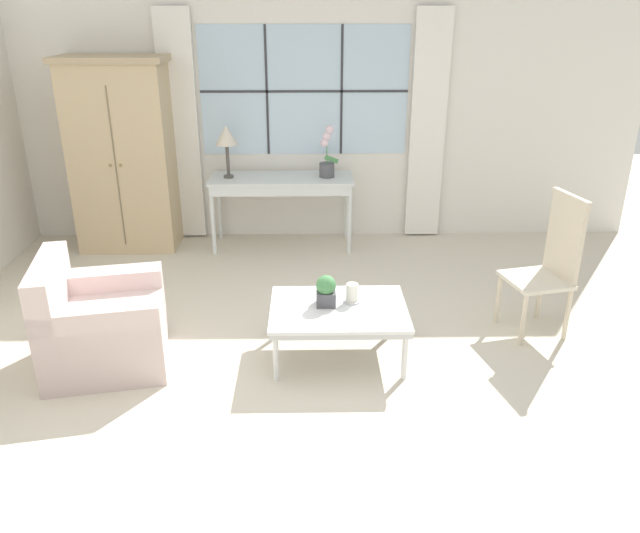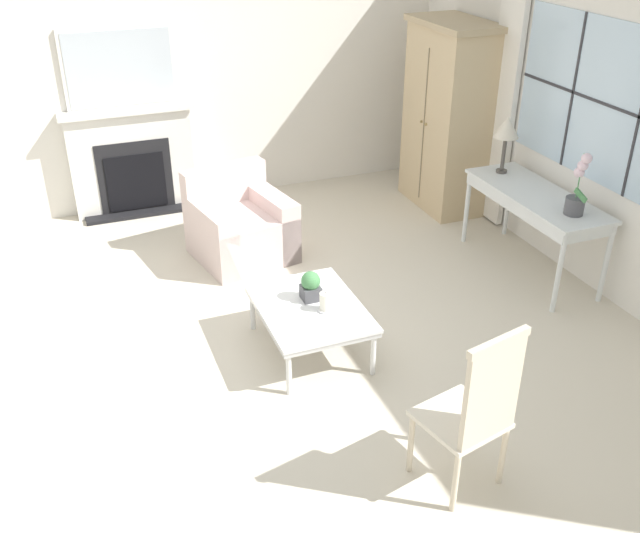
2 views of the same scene
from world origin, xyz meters
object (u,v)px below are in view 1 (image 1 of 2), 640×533
at_px(armoire, 123,155).
at_px(armchair_upholstered, 101,327).
at_px(console_table, 281,185).
at_px(potted_plant_small, 326,290).
at_px(coffee_table, 339,312).
at_px(potted_orchid, 327,158).
at_px(pillar_candle, 352,294).
at_px(side_chair_wooden, 551,259).
at_px(table_lamp, 226,137).

bearing_deg(armoire, armchair_upholstered, -80.14).
distance_m(console_table, potted_plant_small, 2.32).
distance_m(armchair_upholstered, coffee_table, 1.70).
height_order(armchair_upholstered, potted_plant_small, armchair_upholstered).
height_order(potted_orchid, armchair_upholstered, potted_orchid).
xyz_separation_m(console_table, potted_plant_small, (0.41, -2.28, -0.16)).
height_order(potted_orchid, potted_plant_small, potted_orchid).
xyz_separation_m(armoire, potted_plant_small, (2.03, -2.30, -0.47)).
distance_m(armoire, pillar_candle, 3.21).
relative_size(console_table, potted_orchid, 2.80).
distance_m(armchair_upholstered, potted_plant_small, 1.63).
bearing_deg(potted_orchid, side_chair_wooden, -49.45).
height_order(console_table, potted_plant_small, console_table).
distance_m(table_lamp, pillar_candle, 2.61).
distance_m(armchair_upholstered, side_chair_wooden, 3.40).
distance_m(side_chair_wooden, pillar_candle, 1.58).
bearing_deg(armchair_upholstered, coffee_table, 2.25).
distance_m(potted_orchid, armchair_upholstered, 3.00).
distance_m(armoire, console_table, 1.65).
xyz_separation_m(armoire, potted_orchid, (2.10, -0.01, -0.04)).
distance_m(potted_orchid, side_chair_wooden, 2.60).
height_order(potted_orchid, coffee_table, potted_orchid).
height_order(table_lamp, potted_plant_small, table_lamp).
relative_size(armchair_upholstered, side_chair_wooden, 0.86).
bearing_deg(table_lamp, potted_orchid, 0.81).
height_order(armoire, side_chair_wooden, armoire).
bearing_deg(console_table, coffee_table, -77.93).
xyz_separation_m(table_lamp, potted_plant_small, (0.95, -2.27, -0.66)).
distance_m(side_chair_wooden, coffee_table, 1.71).
distance_m(armoire, coffee_table, 3.22).
relative_size(console_table, side_chair_wooden, 1.34).
bearing_deg(potted_orchid, table_lamp, -179.19).
xyz_separation_m(armchair_upholstered, side_chair_wooden, (3.35, 0.44, 0.32)).
distance_m(armoire, armchair_upholstered, 2.54).
xyz_separation_m(armoire, pillar_candle, (2.22, -2.25, -0.52)).
relative_size(potted_orchid, potted_plant_small, 2.33).
distance_m(console_table, potted_orchid, 0.55).
height_order(armoire, armchair_upholstered, armoire).
bearing_deg(armoire, pillar_candle, -45.43).
relative_size(potted_orchid, armchair_upholstered, 0.55).
height_order(potted_orchid, side_chair_wooden, potted_orchid).
bearing_deg(armoire, side_chair_wooden, -27.51).
bearing_deg(console_table, potted_plant_small, -79.90).
height_order(armoire, potted_orchid, armoire).
distance_m(side_chair_wooden, potted_plant_small, 1.78).
distance_m(table_lamp, side_chair_wooden, 3.37).
relative_size(table_lamp, potted_plant_small, 2.35).
height_order(side_chair_wooden, coffee_table, side_chair_wooden).
bearing_deg(table_lamp, coffee_table, -65.75).
relative_size(console_table, armchair_upholstered, 1.55).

